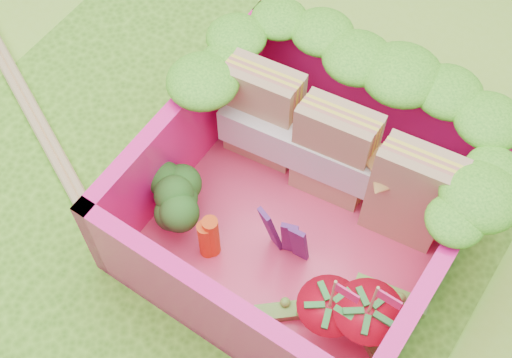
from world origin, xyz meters
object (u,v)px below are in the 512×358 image
object	(u,v)px
sandwich_stack	(335,155)
strawberry_right	(364,323)
broccoli	(173,199)
chopsticks	(22,92)
bento_box	(302,203)
strawberry_left	(327,316)

from	to	relation	value
sandwich_stack	strawberry_right	xyz separation A→B (m)	(0.47, -0.53, -0.14)
broccoli	chopsticks	world-z (taller)	broccoli
strawberry_right	chopsticks	xyz separation A→B (m)	(-2.07, 0.16, -0.17)
bento_box	sandwich_stack	world-z (taller)	sandwich_stack
strawberry_left	chopsticks	distance (m)	1.95
broccoli	strawberry_right	bearing A→B (deg)	-0.48
strawberry_left	chopsticks	xyz separation A→B (m)	(-1.93, 0.21, -0.16)
sandwich_stack	strawberry_right	distance (m)	0.72
bento_box	chopsticks	world-z (taller)	bento_box
strawberry_right	strawberry_left	bearing A→B (deg)	-157.55
sandwich_stack	chopsticks	distance (m)	1.68
bento_box	chopsticks	xyz separation A→B (m)	(-1.60, -0.13, -0.25)
bento_box	strawberry_right	distance (m)	0.56
broccoli	strawberry_right	distance (m)	0.96
bento_box	sandwich_stack	size ratio (longest dim) A/B	1.20
sandwich_stack	strawberry_left	distance (m)	0.69
bento_box	strawberry_right	xyz separation A→B (m)	(0.48, -0.28, -0.08)
strawberry_right	broccoli	bearing A→B (deg)	179.52
sandwich_stack	strawberry_left	bearing A→B (deg)	-60.74
broccoli	bento_box	bearing A→B (deg)	29.75
bento_box	strawberry_left	bearing A→B (deg)	-45.31
strawberry_left	chopsticks	bearing A→B (deg)	173.72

